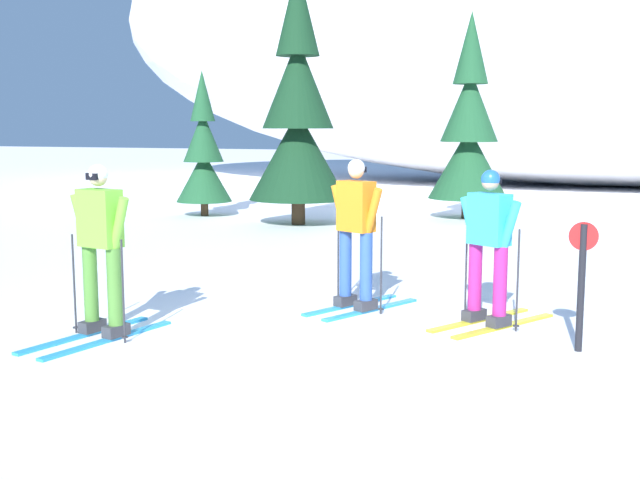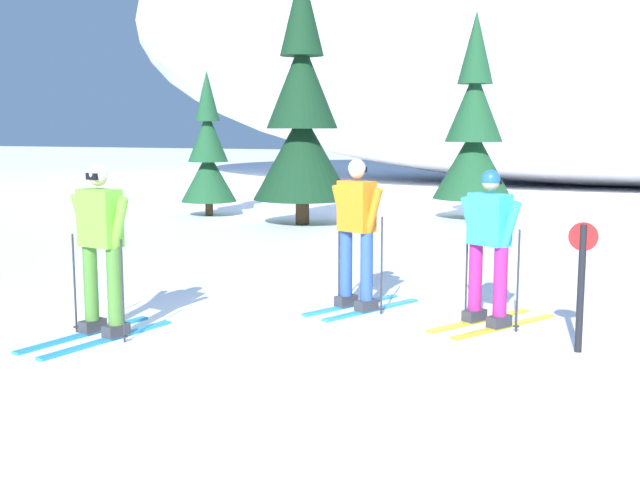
{
  "view_description": "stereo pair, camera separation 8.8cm",
  "coord_description": "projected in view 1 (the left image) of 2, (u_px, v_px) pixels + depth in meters",
  "views": [
    {
      "loc": [
        3.36,
        -7.79,
        2.21
      ],
      "look_at": [
        0.33,
        0.37,
        0.95
      ],
      "focal_mm": 44.53,
      "sensor_mm": 36.0,
      "label": 1
    },
    {
      "loc": [
        3.45,
        -7.76,
        2.21
      ],
      "look_at": [
        0.33,
        0.37,
        0.95
      ],
      "focal_mm": 44.53,
      "sensor_mm": 36.0,
      "label": 2
    }
  ],
  "objects": [
    {
      "name": "skier_lime_jacket",
      "position": [
        100.0,
        246.0,
        8.23
      ],
      "size": [
        0.84,
        1.79,
        1.82
      ],
      "color": "#2893CC",
      "rests_on": "ground"
    },
    {
      "name": "trail_marker_post",
      "position": [
        582.0,
        278.0,
        7.73
      ],
      "size": [
        0.28,
        0.07,
        1.29
      ],
      "color": "black",
      "rests_on": "ground"
    },
    {
      "name": "snow_ridge_background",
      "position": [
        620.0,
        5.0,
        28.44
      ],
      "size": [
        39.69,
        17.39,
        12.99
      ],
      "primitive_type": "ellipsoid",
      "color": "white",
      "rests_on": "ground"
    },
    {
      "name": "pine_tree_far_left",
      "position": [
        203.0,
        156.0,
        19.35
      ],
      "size": [
        1.36,
        1.36,
        3.53
      ],
      "color": "#47301E",
      "rests_on": "ground"
    },
    {
      "name": "skier_orange_jacket",
      "position": [
        356.0,
        231.0,
        9.46
      ],
      "size": [
        1.09,
        1.62,
        1.82
      ],
      "color": "#2893CC",
      "rests_on": "ground"
    },
    {
      "name": "skier_cyan_jacket",
      "position": [
        489.0,
        244.0,
        8.71
      ],
      "size": [
        1.24,
        1.65,
        1.74
      ],
      "color": "gold",
      "rests_on": "ground"
    },
    {
      "name": "pine_tree_center_right",
      "position": [
        469.0,
        133.0,
        18.71
      ],
      "size": [
        1.87,
        1.87,
        4.85
      ],
      "color": "#47301E",
      "rests_on": "ground"
    },
    {
      "name": "pine_tree_center_left",
      "position": [
        298.0,
        118.0,
        17.5
      ],
      "size": [
        2.19,
        2.19,
        5.68
      ],
      "color": "#47301E",
      "rests_on": "ground"
    },
    {
      "name": "ground_plane",
      "position": [
        280.0,
        329.0,
        8.7
      ],
      "size": [
        120.0,
        120.0,
        0.0
      ],
      "primitive_type": "plane",
      "color": "white"
    }
  ]
}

